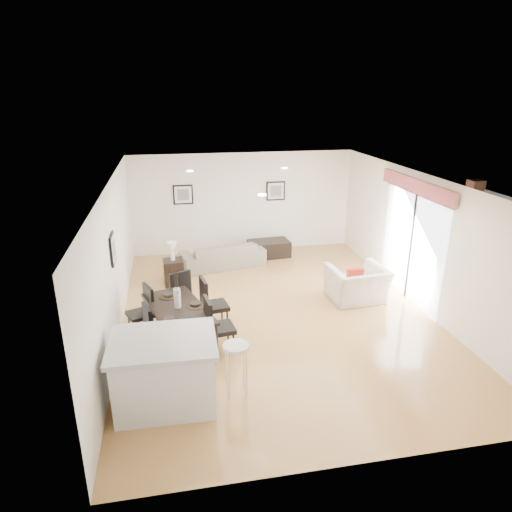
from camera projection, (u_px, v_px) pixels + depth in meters
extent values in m
plane|color=tan|center=(276.00, 314.00, 9.16)|extent=(8.00, 8.00, 0.00)
cube|color=white|center=(243.00, 203.00, 12.39)|extent=(6.00, 0.04, 2.70)
cube|color=white|center=(361.00, 369.00, 5.01)|extent=(6.00, 0.04, 2.70)
cube|color=white|center=(114.00, 261.00, 8.17)|extent=(0.04, 8.00, 2.70)
cube|color=white|center=(421.00, 242.00, 9.23)|extent=(0.04, 8.00, 2.70)
cube|color=white|center=(278.00, 180.00, 8.23)|extent=(6.00, 8.00, 0.02)
imported|color=gray|center=(223.00, 255.00, 11.56)|extent=(2.22, 1.22, 0.61)
imported|color=white|center=(357.00, 284.00, 9.65)|extent=(1.22, 1.09, 0.75)
imported|color=#3C632A|center=(486.00, 255.00, 11.43)|extent=(0.45, 0.45, 0.71)
cube|color=black|center=(178.00, 309.00, 7.87)|extent=(1.30, 1.87, 0.06)
cylinder|color=black|center=(173.00, 354.00, 7.18)|extent=(0.07, 0.07, 0.65)
cylinder|color=black|center=(146.00, 313.00, 8.49)|extent=(0.07, 0.07, 0.65)
cylinder|color=black|center=(216.00, 343.00, 7.50)|extent=(0.07, 0.07, 0.65)
cylinder|color=black|center=(184.00, 305.00, 8.82)|extent=(0.07, 0.07, 0.65)
cube|color=black|center=(138.00, 338.00, 7.45)|extent=(0.53, 0.53, 0.07)
cube|color=black|center=(148.00, 320.00, 7.44)|extent=(0.18, 0.43, 0.51)
cylinder|color=black|center=(126.00, 348.00, 7.60)|extent=(0.03, 0.03, 0.39)
cylinder|color=black|center=(146.00, 343.00, 7.74)|extent=(0.03, 0.03, 0.39)
cylinder|color=black|center=(131.00, 357.00, 7.32)|extent=(0.03, 0.03, 0.39)
cylinder|color=black|center=(152.00, 352.00, 7.46)|extent=(0.03, 0.03, 0.39)
cube|color=black|center=(140.00, 314.00, 8.23)|extent=(0.55, 0.55, 0.07)
cube|color=black|center=(149.00, 299.00, 8.24)|extent=(0.21, 0.41, 0.50)
cylinder|color=black|center=(129.00, 324.00, 8.36)|extent=(0.03, 0.03, 0.39)
cylinder|color=black|center=(147.00, 320.00, 8.53)|extent=(0.03, 0.03, 0.39)
cylinder|color=black|center=(135.00, 332.00, 8.10)|extent=(0.03, 0.03, 0.39)
cylinder|color=black|center=(153.00, 327.00, 8.27)|extent=(0.03, 0.03, 0.39)
cube|color=black|center=(220.00, 328.00, 7.68)|extent=(0.52, 0.52, 0.08)
cube|color=black|center=(208.00, 315.00, 7.52)|extent=(0.12, 0.46, 0.55)
cylinder|color=black|center=(234.00, 345.00, 7.66)|extent=(0.04, 0.04, 0.42)
cylinder|color=black|center=(213.00, 348.00, 7.55)|extent=(0.04, 0.04, 0.42)
cylinder|color=black|center=(228.00, 334.00, 7.98)|extent=(0.04, 0.04, 0.42)
cylinder|color=black|center=(208.00, 338.00, 7.87)|extent=(0.04, 0.04, 0.42)
cube|color=black|center=(215.00, 306.00, 8.46)|extent=(0.53, 0.53, 0.08)
cube|color=black|center=(204.00, 293.00, 8.30)|extent=(0.13, 0.46, 0.55)
cylinder|color=black|center=(227.00, 321.00, 8.45)|extent=(0.04, 0.04, 0.42)
cylinder|color=black|center=(208.00, 324.00, 8.33)|extent=(0.04, 0.04, 0.42)
cylinder|color=black|center=(222.00, 312.00, 8.76)|extent=(0.04, 0.04, 0.42)
cylinder|color=black|center=(204.00, 315.00, 8.65)|extent=(0.04, 0.04, 0.42)
cube|color=black|center=(181.00, 356.00, 6.91)|extent=(0.50, 0.50, 0.08)
cube|color=black|center=(178.00, 334.00, 6.99)|extent=(0.44, 0.12, 0.52)
cylinder|color=black|center=(173.00, 378.00, 6.79)|extent=(0.03, 0.03, 0.40)
cylinder|color=black|center=(169.00, 366.00, 7.09)|extent=(0.03, 0.03, 0.40)
cylinder|color=black|center=(195.00, 373.00, 6.90)|extent=(0.03, 0.03, 0.40)
cylinder|color=black|center=(191.00, 362.00, 7.20)|extent=(0.03, 0.03, 0.40)
cube|color=black|center=(177.00, 294.00, 9.00)|extent=(0.58, 0.58, 0.08)
cube|color=black|center=(180.00, 285.00, 8.76)|extent=(0.43, 0.23, 0.53)
cylinder|color=black|center=(182.00, 300.00, 9.31)|extent=(0.03, 0.03, 0.40)
cylinder|color=black|center=(189.00, 306.00, 9.04)|extent=(0.03, 0.03, 0.40)
cylinder|color=black|center=(166.00, 304.00, 9.13)|extent=(0.03, 0.03, 0.40)
cylinder|color=black|center=(173.00, 311.00, 8.86)|extent=(0.03, 0.03, 0.40)
cylinder|color=white|center=(177.00, 298.00, 7.80)|extent=(0.12, 0.12, 0.35)
cylinder|color=black|center=(196.00, 306.00, 7.92)|extent=(0.34, 0.34, 0.01)
cylinder|color=black|center=(195.00, 304.00, 7.91)|extent=(0.18, 0.18, 0.05)
cylinder|color=black|center=(169.00, 296.00, 8.28)|extent=(0.34, 0.34, 0.01)
cylinder|color=black|center=(169.00, 295.00, 8.27)|extent=(0.18, 0.18, 0.05)
cylinder|color=black|center=(169.00, 321.00, 7.39)|extent=(0.34, 0.34, 0.01)
cylinder|color=black|center=(169.00, 319.00, 7.38)|extent=(0.18, 0.18, 0.05)
cube|color=black|center=(269.00, 248.00, 12.29)|extent=(1.13, 0.74, 0.43)
cube|color=black|center=(174.00, 272.00, 10.48)|extent=(0.47, 0.47, 0.59)
cylinder|color=white|center=(173.00, 256.00, 10.34)|extent=(0.10, 0.10, 0.19)
cone|color=beige|center=(172.00, 247.00, 10.27)|extent=(0.23, 0.23, 0.25)
cube|color=#A32515|center=(355.00, 276.00, 9.45)|extent=(0.35, 0.12, 0.34)
cube|color=silver|center=(165.00, 374.00, 6.41)|extent=(1.38, 1.05, 0.96)
cube|color=#B6B6B8|center=(162.00, 342.00, 6.24)|extent=(1.49, 1.16, 0.07)
cylinder|color=white|center=(236.00, 347.00, 6.48)|extent=(0.38, 0.38, 0.06)
cylinder|color=silver|center=(243.00, 365.00, 6.75)|extent=(0.03, 0.03, 0.80)
cylinder|color=silver|center=(227.00, 367.00, 6.71)|extent=(0.03, 0.03, 0.80)
cylinder|color=silver|center=(229.00, 377.00, 6.48)|extent=(0.03, 0.03, 0.80)
cylinder|color=silver|center=(246.00, 375.00, 6.52)|extent=(0.03, 0.03, 0.80)
cube|color=black|center=(183.00, 195.00, 11.98)|extent=(0.52, 0.03, 0.52)
cube|color=white|center=(183.00, 195.00, 11.98)|extent=(0.44, 0.04, 0.44)
cube|color=#5F5F5A|center=(183.00, 195.00, 11.98)|extent=(0.30, 0.04, 0.30)
cube|color=black|center=(276.00, 191.00, 12.42)|extent=(0.52, 0.03, 0.52)
cube|color=white|center=(276.00, 191.00, 12.42)|extent=(0.44, 0.04, 0.44)
cube|color=#5F5F5A|center=(276.00, 191.00, 12.42)|extent=(0.30, 0.04, 0.30)
cube|color=black|center=(113.00, 249.00, 7.89)|extent=(0.03, 0.52, 0.52)
cube|color=white|center=(113.00, 249.00, 7.89)|extent=(0.04, 0.44, 0.44)
cube|color=#5F5F5A|center=(113.00, 249.00, 7.89)|extent=(0.04, 0.30, 0.30)
cube|color=white|center=(411.00, 247.00, 9.58)|extent=(0.02, 2.40, 2.25)
cube|color=black|center=(410.00, 247.00, 9.57)|extent=(0.03, 0.05, 2.25)
cube|color=black|center=(417.00, 194.00, 9.18)|extent=(0.03, 2.50, 0.05)
cube|color=maroon|center=(416.00, 186.00, 9.12)|extent=(0.10, 2.70, 0.28)
plane|color=gray|center=(488.00, 289.00, 10.32)|extent=(6.00, 6.00, 0.00)
cube|color=brown|center=(471.00, 217.00, 12.38)|extent=(0.35, 0.35, 2.00)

